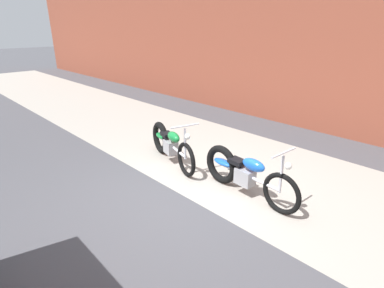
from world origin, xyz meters
The scene contains 5 objects.
ground_plane centered at (0.00, 0.00, 0.00)m, with size 80.00×80.00×0.00m, color #47474C.
sidewalk_slab centered at (0.00, 1.75, 0.00)m, with size 36.00×3.50×0.01m, color #9E998E.
brick_building_wall centered at (0.00, 5.20, 2.33)m, with size 36.00×0.50×4.65m, color brown.
motorcycle_green centered at (-1.32, 0.79, 0.40)m, with size 1.95×0.80×1.03m.
motorcycle_blue centered at (0.59, 0.81, 0.40)m, with size 2.01×0.58×1.03m.
Camera 1 is at (3.39, -3.08, 2.77)m, focal length 28.59 mm.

